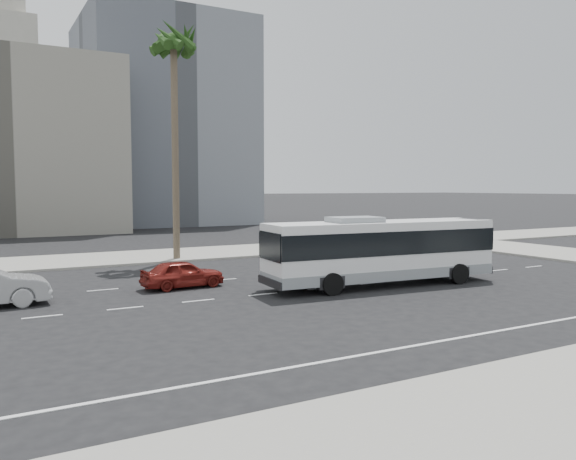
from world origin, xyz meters
TOP-DOWN VIEW (x-y plane):
  - ground at (0.00, 0.00)m, footprint 700.00×700.00m
  - sidewalk_north at (0.00, 15.50)m, footprint 120.00×7.00m
  - midrise_gray_center at (8.00, 52.00)m, footprint 20.00×20.00m
  - civic_tower at (-2.00, 250.00)m, footprint 42.00×42.00m
  - highrise_right at (45.00, 230.00)m, footprint 26.00×26.00m
  - highrise_far at (70.00, 260.00)m, footprint 22.00×22.00m
  - city_bus at (3.06, -0.64)m, footprint 11.80×3.47m
  - car_a at (-5.56, 3.36)m, footprint 1.82×3.98m
  - palm_near at (-2.74, 13.07)m, footprint 4.44×4.44m

SIDE VIEW (x-z plane):
  - ground at x=0.00m, z-range 0.00..0.00m
  - sidewalk_north at x=0.00m, z-range 0.00..0.15m
  - car_a at x=-5.56m, z-range 0.00..1.32m
  - city_bus at x=3.06m, z-range 0.08..3.43m
  - midrise_gray_center at x=8.00m, z-range 0.00..26.00m
  - palm_near at x=-2.74m, z-range 6.08..21.04m
  - highrise_far at x=70.00m, z-range 0.00..60.00m
  - highrise_right at x=45.00m, z-range 0.00..70.00m
  - civic_tower at x=-2.00m, z-range -25.67..103.33m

